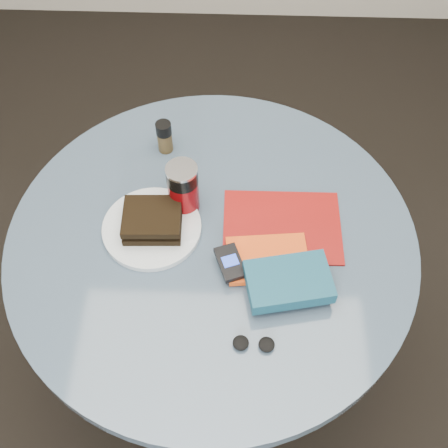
{
  "coord_description": "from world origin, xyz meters",
  "views": [
    {
      "loc": [
        0.06,
        -0.76,
        1.88
      ],
      "look_at": [
        0.03,
        0.0,
        0.8
      ],
      "focal_mm": 45.0,
      "sensor_mm": 36.0,
      "label": 1
    }
  ],
  "objects_px": {
    "soda_can": "(183,188)",
    "table": "(213,270)",
    "sandwich": "(152,220)",
    "headphones": "(254,344)",
    "magazine": "(282,226)",
    "red_book": "(268,259)",
    "novel": "(289,282)",
    "mp3_player": "(230,263)",
    "pepper_grinder": "(164,137)",
    "plate": "(152,228)"
  },
  "relations": [
    {
      "from": "soda_can",
      "to": "table",
      "type": "bearing_deg",
      "value": -50.39
    },
    {
      "from": "sandwich",
      "to": "headphones",
      "type": "height_order",
      "value": "sandwich"
    },
    {
      "from": "magazine",
      "to": "sandwich",
      "type": "bearing_deg",
      "value": -176.94
    },
    {
      "from": "red_book",
      "to": "headphones",
      "type": "distance_m",
      "value": 0.21
    },
    {
      "from": "table",
      "to": "headphones",
      "type": "distance_m",
      "value": 0.35
    },
    {
      "from": "novel",
      "to": "headphones",
      "type": "bearing_deg",
      "value": -130.22
    },
    {
      "from": "table",
      "to": "magazine",
      "type": "xyz_separation_m",
      "value": [
        0.17,
        0.03,
        0.17
      ]
    },
    {
      "from": "red_book",
      "to": "mp3_player",
      "type": "distance_m",
      "value": 0.09
    },
    {
      "from": "pepper_grinder",
      "to": "headphones",
      "type": "relative_size",
      "value": 1.04
    },
    {
      "from": "table",
      "to": "novel",
      "type": "relative_size",
      "value": 5.35
    },
    {
      "from": "soda_can",
      "to": "headphones",
      "type": "distance_m",
      "value": 0.41
    },
    {
      "from": "table",
      "to": "soda_can",
      "type": "height_order",
      "value": "soda_can"
    },
    {
      "from": "pepper_grinder",
      "to": "novel",
      "type": "bearing_deg",
      "value": -53.16
    },
    {
      "from": "soda_can",
      "to": "novel",
      "type": "bearing_deg",
      "value": -42.63
    },
    {
      "from": "sandwich",
      "to": "headphones",
      "type": "xyz_separation_m",
      "value": [
        0.25,
        -0.29,
        -0.03
      ]
    },
    {
      "from": "pepper_grinder",
      "to": "magazine",
      "type": "bearing_deg",
      "value": -38.7
    },
    {
      "from": "plate",
      "to": "soda_can",
      "type": "bearing_deg",
      "value": 45.43
    },
    {
      "from": "pepper_grinder",
      "to": "red_book",
      "type": "relative_size",
      "value": 0.5
    },
    {
      "from": "novel",
      "to": "mp3_player",
      "type": "relative_size",
      "value": 1.8
    },
    {
      "from": "magazine",
      "to": "table",
      "type": "bearing_deg",
      "value": -170.1
    },
    {
      "from": "soda_can",
      "to": "plate",
      "type": "bearing_deg",
      "value": -134.57
    },
    {
      "from": "pepper_grinder",
      "to": "novel",
      "type": "xyz_separation_m",
      "value": [
        0.32,
        -0.42,
        -0.01
      ]
    },
    {
      "from": "plate",
      "to": "headphones",
      "type": "bearing_deg",
      "value": -49.56
    },
    {
      "from": "table",
      "to": "sandwich",
      "type": "bearing_deg",
      "value": 175.06
    },
    {
      "from": "plate",
      "to": "red_book",
      "type": "distance_m",
      "value": 0.29
    },
    {
      "from": "magazine",
      "to": "novel",
      "type": "relative_size",
      "value": 1.54
    },
    {
      "from": "sandwich",
      "to": "magazine",
      "type": "relative_size",
      "value": 0.49
    },
    {
      "from": "novel",
      "to": "magazine",
      "type": "bearing_deg",
      "value": 81.01
    },
    {
      "from": "table",
      "to": "novel",
      "type": "height_order",
      "value": "novel"
    },
    {
      "from": "headphones",
      "to": "sandwich",
      "type": "bearing_deg",
      "value": 129.9
    },
    {
      "from": "magazine",
      "to": "mp3_player",
      "type": "height_order",
      "value": "mp3_player"
    },
    {
      "from": "red_book",
      "to": "pepper_grinder",
      "type": "bearing_deg",
      "value": 122.17
    },
    {
      "from": "soda_can",
      "to": "headphones",
      "type": "relative_size",
      "value": 1.57
    },
    {
      "from": "sandwich",
      "to": "soda_can",
      "type": "relative_size",
      "value": 0.99
    },
    {
      "from": "plate",
      "to": "novel",
      "type": "bearing_deg",
      "value": -25.57
    },
    {
      "from": "magazine",
      "to": "pepper_grinder",
      "type": "bearing_deg",
      "value": 140.94
    },
    {
      "from": "novel",
      "to": "red_book",
      "type": "bearing_deg",
      "value": 109.61
    },
    {
      "from": "pepper_grinder",
      "to": "red_book",
      "type": "height_order",
      "value": "pepper_grinder"
    },
    {
      "from": "table",
      "to": "plate",
      "type": "relative_size",
      "value": 4.14
    },
    {
      "from": "sandwich",
      "to": "pepper_grinder",
      "type": "distance_m",
      "value": 0.27
    },
    {
      "from": "table",
      "to": "mp3_player",
      "type": "bearing_deg",
      "value": -62.96
    },
    {
      "from": "plate",
      "to": "novel",
      "type": "distance_m",
      "value": 0.36
    },
    {
      "from": "table",
      "to": "plate",
      "type": "distance_m",
      "value": 0.23
    },
    {
      "from": "magazine",
      "to": "red_book",
      "type": "bearing_deg",
      "value": -110.52
    },
    {
      "from": "soda_can",
      "to": "magazine",
      "type": "relative_size",
      "value": 0.5
    },
    {
      "from": "table",
      "to": "headphones",
      "type": "xyz_separation_m",
      "value": [
        0.1,
        -0.28,
        0.17
      ]
    },
    {
      "from": "sandwich",
      "to": "pepper_grinder",
      "type": "bearing_deg",
      "value": 89.15
    },
    {
      "from": "magazine",
      "to": "headphones",
      "type": "xyz_separation_m",
      "value": [
        -0.07,
        -0.31,
        0.01
      ]
    },
    {
      "from": "pepper_grinder",
      "to": "novel",
      "type": "relative_size",
      "value": 0.51
    },
    {
      "from": "plate",
      "to": "red_book",
      "type": "height_order",
      "value": "red_book"
    }
  ]
}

